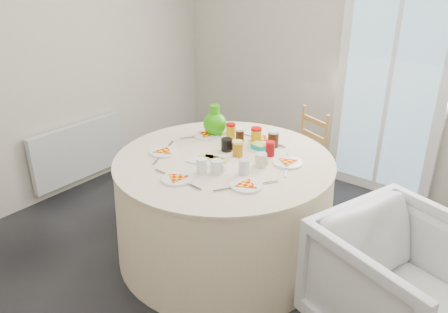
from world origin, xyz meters
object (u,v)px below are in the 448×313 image
Objects in this scene: table at (224,208)px; wooden_chair at (300,151)px; armchair at (400,284)px; radiator at (79,151)px; green_pitcher at (215,125)px.

wooden_chair reaches higher than table.
armchair is at bearing -19.70° from wooden_chair.
table is 1.11m from wooden_chair.
wooden_chair is at bearing 67.05° from armchair.
radiator is 1.55m from green_pitcher.
armchair is (3.10, -0.02, 0.01)m from radiator.
table is 1.92× the size of armchair.
green_pitcher is (-0.34, 0.32, 0.49)m from table.
radiator is 4.09× the size of green_pitcher.
radiator is 1.18× the size of armchair.
wooden_chair is 3.49× the size of green_pitcher.
green_pitcher is at bearing 14.31° from radiator.
wooden_chair is 1.76m from armchair.
armchair reaches higher than table.
table is at bearing -69.10° from wooden_chair.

